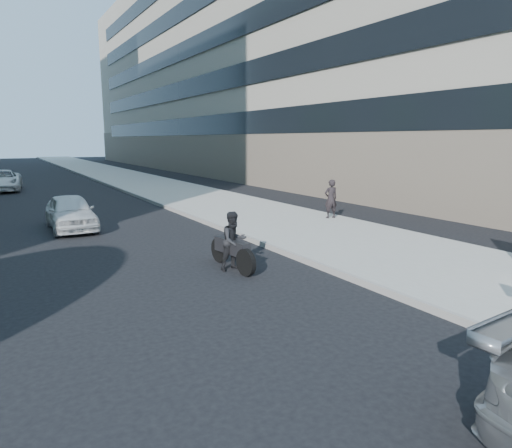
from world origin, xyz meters
TOP-DOWN VIEW (x-y plane):
  - ground at (0.00, 0.00)m, footprint 160.00×160.00m
  - near_sidewalk at (4.00, 20.00)m, footprint 5.00×120.00m
  - near_building at (17.00, 32.00)m, footprint 14.00×70.00m
  - pedestrian_woman at (5.80, 7.99)m, footprint 0.58×0.43m
  - white_sedan_near at (-3.01, 11.38)m, footprint 1.46×3.60m
  - white_sedan_far at (-4.83, 26.25)m, footprint 2.50×4.74m
  - motorcycle at (-0.38, 4.07)m, footprint 0.75×2.05m

SIDE VIEW (x-z plane):
  - ground at x=0.00m, z-range 0.00..0.00m
  - near_sidewalk at x=4.00m, z-range 0.00..0.15m
  - white_sedan_near at x=-3.01m, z-range 0.00..1.22m
  - white_sedan_far at x=-4.83m, z-range 0.00..1.27m
  - motorcycle at x=-0.38m, z-range -0.08..1.35m
  - pedestrian_woman at x=5.80m, z-range 0.15..1.62m
  - near_building at x=17.00m, z-range 0.00..20.00m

